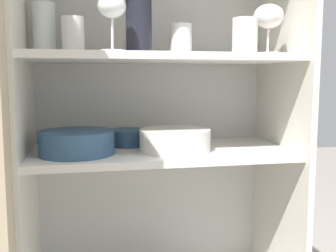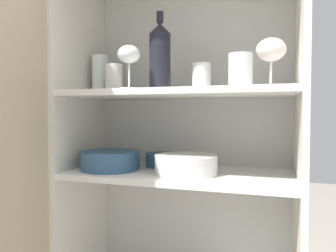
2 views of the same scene
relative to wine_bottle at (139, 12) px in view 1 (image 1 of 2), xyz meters
name	(u,v)px [view 1 (image 1 of 2)]	position (x,y,z in m)	size (l,w,h in m)	color
cupboard_back_panel	(152,153)	(0.06, 0.19, -0.44)	(0.78, 0.02, 1.43)	silver
cupboard_side_left	(26,169)	(-0.32, 0.01, -0.44)	(0.02, 0.38, 1.43)	silver
cupboard_side_right	(280,159)	(0.45, 0.01, -0.44)	(0.02, 0.38, 1.43)	silver
shelf_board_middle	(161,152)	(0.06, 0.01, -0.40)	(0.75, 0.34, 0.02)	white
shelf_board_upper	(161,58)	(0.06, 0.01, -0.13)	(0.75, 0.34, 0.02)	white
cupboard_door	(7,215)	(-0.30, -0.37, -0.44)	(0.08, 0.39, 1.43)	tan
tumbler_glass_0	(73,35)	(-0.18, 0.01, -0.07)	(0.06, 0.06, 0.10)	white
tumbler_glass_1	(245,36)	(0.28, -0.09, -0.07)	(0.07, 0.07, 0.09)	white
tumbler_glass_2	(181,40)	(0.13, 0.05, -0.07)	(0.07, 0.07, 0.09)	white
tumbler_glass_3	(44,29)	(-0.26, 0.06, -0.05)	(0.07, 0.07, 0.14)	white
wine_glass_0	(268,18)	(0.36, -0.06, -0.02)	(0.09, 0.09, 0.14)	silver
wine_glass_1	(112,10)	(-0.08, -0.08, -0.01)	(0.07, 0.07, 0.14)	white
wine_bottle	(139,12)	(0.00, 0.00, 0.00)	(0.07, 0.07, 0.27)	black
plate_stack_white	(175,140)	(0.10, -0.03, -0.36)	(0.20, 0.20, 0.06)	white
mixing_bowl_large	(77,142)	(-0.18, -0.03, -0.36)	(0.21, 0.21, 0.07)	#33567A
serving_bowl_small	(127,137)	(-0.03, 0.09, -0.36)	(0.12, 0.12, 0.05)	#33567A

